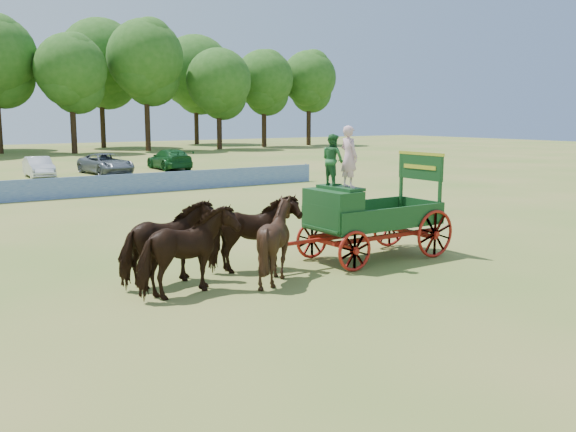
{
  "coord_description": "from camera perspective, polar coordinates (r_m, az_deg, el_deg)",
  "views": [
    {
      "loc": [
        -11.18,
        -14.07,
        4.11
      ],
      "look_at": [
        -1.32,
        0.56,
        1.3
      ],
      "focal_mm": 40.0,
      "sensor_mm": 36.0,
      "label": 1
    }
  ],
  "objects": [
    {
      "name": "farm_dray",
      "position": [
        17.97,
        5.92,
        0.99
      ],
      "size": [
        6.0,
        2.0,
        3.81
      ],
      "color": "#A91A10",
      "rests_on": "ground"
    },
    {
      "name": "horse_wheel_left",
      "position": [
        15.88,
        -1.07,
        -2.18
      ],
      "size": [
        1.85,
        1.64,
        2.03
      ],
      "primitive_type": "imported",
      "rotation": [
        0.0,
        0.0,
        1.57
      ],
      "color": "black",
      "rests_on": "ground"
    },
    {
      "name": "horse_lead_right",
      "position": [
        15.73,
        -10.64,
        -2.46
      ],
      "size": [
        2.57,
        1.55,
        2.03
      ],
      "primitive_type": "imported",
      "rotation": [
        0.0,
        0.0,
        1.77
      ],
      "color": "black",
      "rests_on": "ground"
    },
    {
      "name": "sponsor_banner",
      "position": [
        33.84,
        -16.3,
        2.6
      ],
      "size": [
        26.0,
        0.08,
        1.05
      ],
      "primitive_type": "cube",
      "color": "#1B4096",
      "rests_on": "ground"
    },
    {
      "name": "horse_wheel_right",
      "position": [
        16.8,
        -3.11,
        -1.58
      ],
      "size": [
        2.54,
        1.44,
        2.03
      ],
      "primitive_type": "imported",
      "rotation": [
        0.0,
        0.0,
        1.42
      ],
      "color": "black",
      "rests_on": "ground"
    },
    {
      "name": "horse_lead_left",
      "position": [
        14.74,
        -8.93,
        -3.18
      ],
      "size": [
        2.58,
        1.58,
        2.03
      ],
      "primitive_type": "imported",
      "rotation": [
        0.0,
        0.0,
        1.79
      ],
      "color": "black",
      "rests_on": "ground"
    },
    {
      "name": "ground",
      "position": [
        18.44,
        4.38,
        -3.86
      ],
      "size": [
        160.0,
        160.0,
        0.0
      ],
      "primitive_type": "plane",
      "color": "olive",
      "rests_on": "ground"
    }
  ]
}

